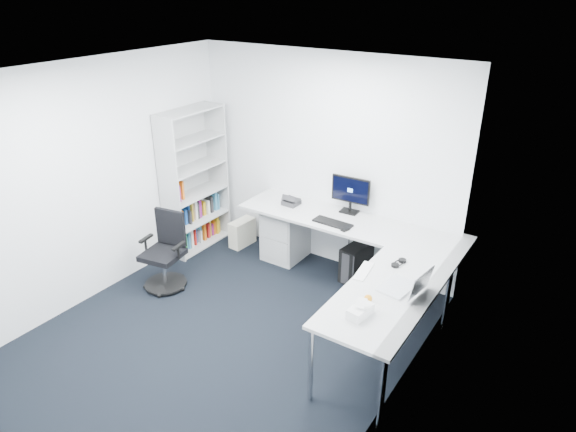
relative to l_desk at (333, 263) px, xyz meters
The scene contains 21 objects.
ground 1.56m from the l_desk, 111.45° to the right, with size 4.20×4.20×0.00m, color black.
ceiling 2.74m from the l_desk, 111.45° to the right, with size 4.20×4.20×0.00m, color white.
wall_back 1.30m from the l_desk, 128.16° to the left, with size 3.60×0.02×2.70m, color white.
wall_left 2.89m from the l_desk, 149.22° to the right, with size 0.02×4.20×2.70m, color white.
wall_right 2.10m from the l_desk, 48.24° to the right, with size 0.02×4.20×2.70m, color white.
l_desk is the anchor object (origin of this frame).
drawer_pedestal 1.06m from the l_desk, 154.14° to the left, with size 0.48×0.59×0.73m, color #B6B8B8.
bookshelf 2.25m from the l_desk, behind, with size 0.38×0.97×1.94m, color #B4B6B6, non-canonical shape.
task_chair 2.03m from the l_desk, 150.52° to the right, with size 0.53×0.53×0.94m, color black, non-canonical shape.
black_pc_tower 0.51m from the l_desk, 80.27° to the left, with size 0.21×0.47×0.46m, color black.
beige_pc_tower 1.71m from the l_desk, 166.95° to the left, with size 0.18×0.39×0.37m, color beige.
power_strip 0.80m from the l_desk, 48.55° to the left, with size 0.39×0.07×0.04m, color white.
monitor 0.88m from the l_desk, 100.77° to the left, with size 0.49×0.16×0.47m, color black, non-canonical shape.
black_keyboard 0.47m from the l_desk, 123.82° to the left, with size 0.47×0.17×0.02m, color black.
mouse 0.44m from the l_desk, 53.90° to the left, with size 0.06×0.10×0.03m, color black.
desk_phone 1.04m from the l_desk, 155.08° to the left, with size 0.19×0.19×0.13m, color #2B2B2E, non-canonical shape.
laptop 1.36m from the l_desk, 33.42° to the right, with size 0.38×0.37×0.27m, color silver, non-canonical shape.
white_keyboard 0.98m from the l_desk, 42.36° to the right, with size 0.11×0.38×0.01m, color white.
headphones 1.02m from the l_desk, 17.03° to the right, with size 0.12×0.19×0.05m, color black, non-canonical shape.
orange_fruit 1.47m from the l_desk, 48.95° to the right, with size 0.07×0.07×0.07m, color orange.
tissue_box 1.65m from the l_desk, 53.35° to the right, with size 0.13×0.25×0.09m, color white.
Camera 1 is at (2.98, -3.24, 3.43)m, focal length 32.00 mm.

